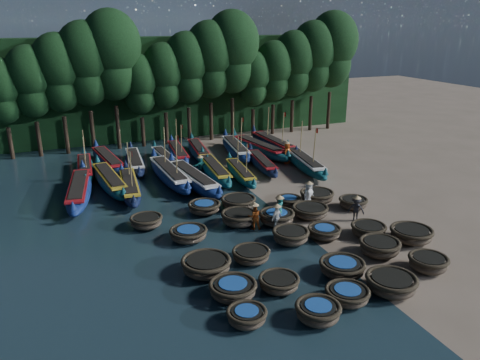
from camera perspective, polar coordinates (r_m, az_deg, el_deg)
name	(u,v)px	position (r m, az deg, el deg)	size (l,w,h in m)	color
ground	(280,214)	(29.42, 4.89, -4.18)	(120.00, 120.00, 0.00)	#7A6959
foliage_wall	(177,87)	(49.56, -7.63, 11.17)	(40.00, 3.00, 10.00)	black
coracle_0	(247,316)	(19.32, 0.82, -16.23)	(2.00, 2.00, 0.64)	brown
coracle_1	(318,312)	(19.68, 9.48, -15.54)	(1.97, 1.97, 0.76)	brown
coracle_2	(347,294)	(21.11, 12.94, -13.43)	(1.94, 1.94, 0.64)	brown
coracle_3	(391,283)	(22.22, 17.95, -11.89)	(2.31, 2.31, 0.80)	brown
coracle_4	(428,263)	(24.59, 21.96, -9.32)	(1.94, 1.94, 0.76)	brown
coracle_5	(233,289)	(20.88, -0.87, -13.13)	(2.58, 2.58, 0.72)	brown
coracle_6	(279,282)	(21.47, 4.78, -12.34)	(2.27, 2.27, 0.66)	brown
coracle_7	(342,267)	(23.01, 12.34, -10.35)	(2.60, 2.60, 0.72)	brown
coracle_8	(380,247)	(25.29, 16.65, -7.81)	(2.15, 2.15, 0.82)	brown
coracle_9	(411,234)	(27.33, 20.16, -6.20)	(2.81, 2.81, 0.78)	brown
coracle_10	(206,265)	(22.67, -4.15, -10.31)	(2.44, 2.44, 0.79)	brown
coracle_11	(251,255)	(23.71, 1.37, -9.09)	(2.09, 2.09, 0.64)	brown
coracle_12	(291,236)	(25.64, 6.20, -6.75)	(2.23, 2.23, 0.78)	brown
coracle_13	(324,232)	(26.53, 10.24, -6.22)	(2.11, 2.11, 0.64)	brown
coracle_14	(368,229)	(27.26, 15.39, -5.84)	(2.20, 2.20, 0.70)	brown
coracle_15	(188,234)	(25.96, -6.30, -6.53)	(2.14, 2.14, 0.69)	brown
coracle_16	(239,218)	(27.62, -0.13, -4.61)	(2.28, 2.28, 0.83)	brown
coracle_17	(277,217)	(27.82, 4.49, -4.53)	(2.16, 2.16, 0.80)	brown
coracle_18	(310,211)	(29.04, 8.54, -3.75)	(2.25, 2.25, 0.73)	brown
coracle_19	(353,203)	(30.94, 13.63, -2.69)	(1.87, 1.87, 0.69)	brown
coracle_20	(146,221)	(27.88, -11.34, -4.94)	(1.92, 1.92, 0.70)	brown
coracle_21	(204,207)	(29.43, -4.37, -3.31)	(2.06, 2.06, 0.69)	brown
coracle_22	(238,202)	(30.06, -0.19, -2.72)	(2.30, 2.30, 0.75)	brown
coracle_23	(289,201)	(30.58, 5.98, -2.56)	(1.69, 1.69, 0.63)	brown
coracle_24	(317,196)	(31.50, 9.35, -1.93)	(2.28, 2.28, 0.77)	brown
long_boat_0	(79,191)	(33.39, -19.03, -1.22)	(2.83, 8.93, 1.59)	navy
long_boat_1	(110,180)	(34.92, -15.62, -0.05)	(2.26, 8.66, 1.53)	#0E534F
long_boat_2	(130,186)	(33.42, -13.30, -0.77)	(2.19, 8.06, 3.44)	#0F1137
long_boat_3	(169,174)	(35.30, -8.62, 0.72)	(1.97, 9.22, 3.92)	navy
long_boat_4	(193,179)	(34.05, -5.74, 0.15)	(2.54, 9.15, 1.62)	navy
long_boat_5	(214,170)	(36.14, -3.14, 1.23)	(2.10, 8.30, 1.47)	#0E534F
long_boat_6	(240,173)	(35.65, 0.05, 0.90)	(2.09, 7.24, 3.09)	#0E534F
long_boat_7	(262,163)	(38.09, 2.69, 2.08)	(2.34, 7.40, 1.32)	#0F1137
long_boat_8	(304,163)	(38.21, 7.87, 2.12)	(2.87, 8.73, 3.75)	#0E534F
long_boat_9	(85,169)	(38.47, -18.36, 1.34)	(1.91, 7.90, 3.36)	#0E534F
long_boat_10	(108,161)	(39.90, -15.80, 2.28)	(2.51, 8.64, 1.53)	navy
long_boat_11	(135,162)	(39.23, -12.70, 2.19)	(2.11, 8.02, 1.42)	#0F1137
long_boat_12	(165,158)	(39.97, -9.12, 2.65)	(1.56, 7.28, 1.28)	#0E534F
long_boat_13	(178,153)	(41.30, -7.56, 3.31)	(2.12, 7.76, 3.31)	navy
long_boat_14	(199,151)	(41.70, -5.05, 3.56)	(2.33, 7.90, 1.40)	#0E534F
long_boat_15	(236,149)	(42.12, -0.54, 3.86)	(2.65, 8.60, 3.69)	navy
long_boat_16	(259,148)	(42.21, 2.32, 3.92)	(2.97, 9.06, 1.61)	#0E534F
long_boat_17	(273,144)	(43.87, 4.05, 4.45)	(1.76, 8.97, 3.81)	#0F1137
fisherman_0	(309,194)	(30.39, 8.36, -1.71)	(0.93, 0.72, 1.90)	silver
fisherman_1	(279,210)	(27.52, 4.82, -3.63)	(0.77, 0.67, 1.98)	#17615B
fisherman_2	(254,216)	(27.00, 1.77, -4.37)	(0.86, 0.74, 1.75)	#B04A17
fisherman_3	(356,208)	(28.91, 13.97, -3.37)	(1.13, 1.07, 1.74)	black
fisherman_4	(277,217)	(26.81, 4.49, -4.53)	(0.99, 0.81, 1.78)	silver
fisherman_5	(200,165)	(36.61, -4.86, 1.81)	(1.46, 0.91, 1.70)	#17615B
fisherman_6	(287,152)	(39.72, 5.74, 3.39)	(1.04, 1.01, 2.00)	#B04A17
tree_0	(2,90)	(44.46, -27.03, 9.72)	(3.68, 3.68, 8.68)	black
tree_1	(31,81)	(44.27, -24.16, 10.98)	(4.09, 4.09, 9.65)	black
tree_2	(58,72)	(44.20, -21.26, 12.22)	(4.51, 4.51, 10.63)	black
tree_3	(85,63)	(44.26, -18.32, 13.42)	(4.92, 4.92, 11.60)	black
tree_4	(112,54)	(44.46, -15.38, 14.59)	(5.34, 5.34, 12.58)	black
tree_5	(140,84)	(45.07, -12.13, 11.42)	(3.68, 3.68, 8.68)	black
tree_6	(164,75)	(45.46, -9.28, 12.51)	(4.09, 4.09, 9.65)	black
tree_7	(187,67)	(45.97, -6.46, 13.55)	(4.51, 4.51, 10.63)	black
tree_8	(210,59)	(46.61, -3.69, 14.53)	(4.92, 4.92, 11.60)	black
tree_9	(232,51)	(47.35, -0.98, 15.45)	(5.34, 5.34, 12.58)	black
tree_10	(253,78)	(48.47, 1.63, 12.31)	(3.68, 3.68, 8.68)	black
tree_11	(274,70)	(49.38, 4.15, 13.18)	(4.09, 4.09, 9.65)	black
tree_12	(294,63)	(50.38, 6.58, 13.99)	(4.51, 4.51, 10.63)	black
tree_13	(313,56)	(51.47, 8.93, 14.75)	(4.92, 4.92, 11.60)	black
tree_14	(332,49)	(52.65, 11.20, 15.45)	(5.34, 5.34, 12.58)	black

